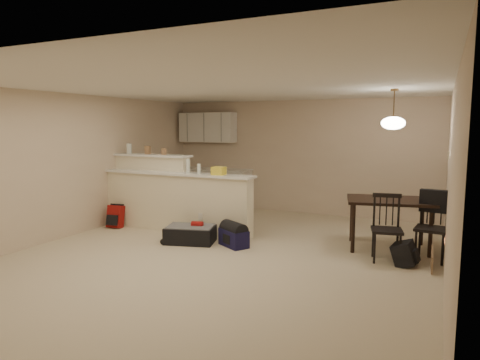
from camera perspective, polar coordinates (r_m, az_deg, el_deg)
The scene contains 20 objects.
room at distance 6.36m, azimuth -1.89°, elevation 1.02°, with size 7.00×7.02×2.50m.
breakfast_bar at distance 8.19m, azimuth -9.69°, elevation -2.21°, with size 3.08×0.58×1.39m.
upper_cabinets at distance 10.30m, azimuth -4.35°, elevation 7.00°, with size 1.40×0.34×0.70m, color white.
kitchen_counter at distance 10.19m, azimuth -3.66°, elevation -1.17°, with size 1.80×0.60×0.90m, color white.
thermostat at distance 7.19m, azimuth 26.04°, elevation 3.00°, with size 0.02×0.12×0.12m, color beige.
jar at distance 8.80m, azimuth -14.57°, elevation 4.08°, with size 0.10×0.10×0.20m, color silver.
cereal_box at distance 8.52m, azimuth -12.21°, elevation 3.92°, with size 0.10×0.07×0.16m, color #926C4B.
small_box at distance 8.30m, azimuth -10.12°, elevation 3.75°, with size 0.08×0.06×0.12m, color #926C4B.
bottle_a at distance 7.75m, azimuth -6.94°, elevation 1.87°, with size 0.07×0.07×0.26m, color silver.
bottle_b at distance 7.64m, azimuth -5.50°, elevation 1.50°, with size 0.06×0.06×0.18m, color silver.
bag_lump at distance 7.45m, azimuth -2.86°, elevation 1.23°, with size 0.22×0.18×0.14m, color #926C4B.
dining_table at distance 7.12m, azimuth 19.30°, elevation -3.19°, with size 1.43×1.11×0.80m.
pendant_lamp at distance 7.01m, azimuth 19.75°, elevation 7.23°, with size 0.36×0.36×0.62m.
dining_chair_near at distance 6.50m, azimuth 18.99°, elevation -6.11°, with size 0.42×0.40×0.96m, color black, non-canonical shape.
dining_chair_far at distance 6.76m, azimuth 24.20°, elevation -5.73°, with size 0.43×0.41×0.99m, color black, non-canonical shape.
suitcase at distance 7.24m, azimuth -6.64°, elevation -7.24°, with size 0.80×0.52×0.27m, color black.
red_backpack at distance 8.56m, azimuth -16.26°, elevation -4.70°, with size 0.28×0.18×0.43m, color maroon.
navy_duffel at distance 6.97m, azimuth -0.84°, elevation -7.72°, with size 0.51×0.28×0.28m, color #15133C.
black_daypack at distance 6.50m, azimuth 21.08°, elevation -9.16°, with size 0.36×0.25×0.32m, color black.
cardboard_sheet at distance 6.38m, azimuth 24.21°, elevation -9.76°, with size 0.38×0.02×0.29m, color #926C4B.
Camera 1 is at (2.90, -5.62, 1.94)m, focal length 32.00 mm.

